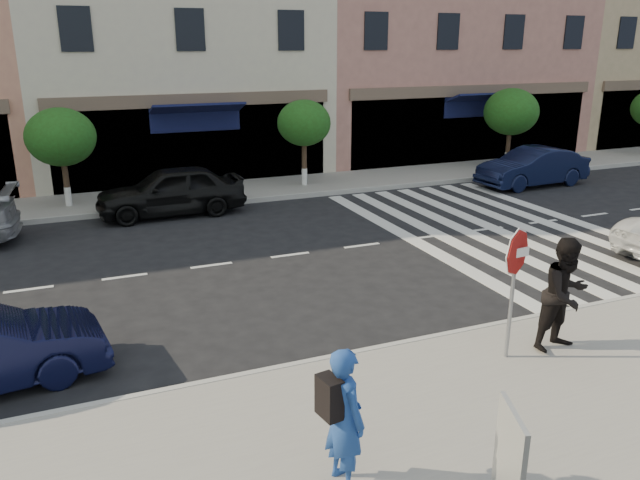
{
  "coord_description": "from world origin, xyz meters",
  "views": [
    {
      "loc": [
        -4.93,
        -9.96,
        5.11
      ],
      "look_at": [
        -0.5,
        0.81,
        1.4
      ],
      "focal_mm": 35.0,
      "sensor_mm": 36.0,
      "label": 1
    }
  ],
  "objects": [
    {
      "name": "street_tree_wb",
      "position": [
        -5.0,
        10.8,
        2.31
      ],
      "size": [
        2.1,
        2.1,
        3.06
      ],
      "color": "#473323",
      "rests_on": "sidewalk_far"
    },
    {
      "name": "building_centre",
      "position": [
        -0.5,
        17.0,
        5.5
      ],
      "size": [
        11.0,
        9.0,
        11.0
      ],
      "primitive_type": "cube",
      "color": "beige",
      "rests_on": "ground"
    },
    {
      "name": "street_tree_ea",
      "position": [
        12.0,
        10.8,
        2.39
      ],
      "size": [
        2.2,
        2.2,
        3.19
      ],
      "color": "#473323",
      "rests_on": "sidewalk_far"
    },
    {
      "name": "street_tree_c",
      "position": [
        3.0,
        10.8,
        2.36
      ],
      "size": [
        1.9,
        1.9,
        3.04
      ],
      "color": "#473323",
      "rests_on": "sidewalk_far"
    },
    {
      "name": "building_east_far",
      "position": [
        24.0,
        17.0,
        6.0
      ],
      "size": [
        12.0,
        9.0,
        12.0
      ],
      "primitive_type": "cube",
      "color": "tan",
      "rests_on": "ground"
    },
    {
      "name": "photographer",
      "position": [
        -2.33,
        -4.37,
        1.02
      ],
      "size": [
        0.52,
        0.7,
        1.74
      ],
      "primitive_type": "imported",
      "rotation": [
        0.0,
        0.0,
        1.74
      ],
      "color": "#204593",
      "rests_on": "sidewalk_near"
    },
    {
      "name": "building_east_mid",
      "position": [
        11.5,
        17.0,
        6.5
      ],
      "size": [
        13.0,
        9.0,
        13.0
      ],
      "primitive_type": "cube",
      "color": "tan",
      "rests_on": "ground"
    },
    {
      "name": "walker",
      "position": [
        2.46,
        -2.68,
        1.12
      ],
      "size": [
        1.03,
        0.85,
        1.94
      ],
      "primitive_type": "imported",
      "rotation": [
        0.0,
        0.0,
        0.13
      ],
      "color": "black",
      "rests_on": "sidewalk_near"
    },
    {
      "name": "sidewalk_far",
      "position": [
        0.0,
        11.0,
        0.07
      ],
      "size": [
        60.0,
        3.0,
        0.15
      ],
      "primitive_type": "cube",
      "color": "gray",
      "rests_on": "ground"
    },
    {
      "name": "poster_board",
      "position": [
        -0.89,
        -5.5,
        0.76
      ],
      "size": [
        0.38,
        0.79,
        1.26
      ],
      "rotation": [
        0.0,
        0.0,
        -0.36
      ],
      "color": "beige",
      "rests_on": "sidewalk_near"
    },
    {
      "name": "car_far_right",
      "position": [
        10.95,
        8.04,
        0.71
      ],
      "size": [
        4.36,
        1.73,
        1.41
      ],
      "primitive_type": "imported",
      "rotation": [
        0.0,
        0.0,
        -1.52
      ],
      "color": "black",
      "rests_on": "ground"
    },
    {
      "name": "stop_sign",
      "position": [
        1.42,
        -2.62,
        1.78
      ],
      "size": [
        0.78,
        0.12,
        2.22
      ],
      "rotation": [
        0.0,
        0.0,
        0.08
      ],
      "color": "gray",
      "rests_on": "sidewalk_near"
    },
    {
      "name": "ground",
      "position": [
        0.0,
        0.0,
        0.0
      ],
      "size": [
        120.0,
        120.0,
        0.0
      ],
      "primitive_type": "plane",
      "color": "black",
      "rests_on": "ground"
    },
    {
      "name": "car_far_mid",
      "position": [
        -2.07,
        9.02,
        0.76
      ],
      "size": [
        4.47,
        1.85,
        1.52
      ],
      "primitive_type": "imported",
      "rotation": [
        0.0,
        0.0,
        -1.56
      ],
      "color": "black",
      "rests_on": "ground"
    },
    {
      "name": "sidewalk_near",
      "position": [
        0.0,
        -3.75,
        0.07
      ],
      "size": [
        60.0,
        4.5,
        0.15
      ],
      "primitive_type": "cube",
      "color": "gray",
      "rests_on": "ground"
    }
  ]
}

